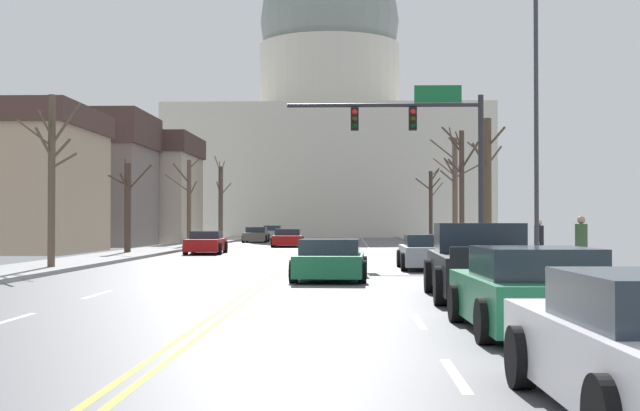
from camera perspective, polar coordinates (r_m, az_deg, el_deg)
ground at (r=23.67m, az=-3.74°, el=-5.08°), size 20.00×180.00×0.20m
signal_gantry at (r=35.84m, az=6.90°, el=4.50°), size 7.91×0.41×7.04m
street_lamp_right at (r=28.67m, az=13.29°, el=6.38°), size 2.23×0.24×8.98m
capitol_building at (r=101.00m, az=0.62°, el=5.17°), size 34.61×21.54×34.82m
sedan_near_00 at (r=31.43m, az=6.94°, el=-3.04°), size 2.01×4.51×1.23m
sedan_near_01 at (r=25.45m, az=0.67°, el=-3.56°), size 2.19×4.47×1.19m
pickup_truck_near_02 at (r=19.76m, az=10.42°, el=-3.79°), size 2.44×5.42×1.66m
sedan_near_03 at (r=13.83m, az=13.44°, el=-5.47°), size 2.15×4.31×1.31m
sedan_oncoming_00 at (r=46.18m, az=-7.38°, el=-2.42°), size 2.05×4.60×1.18m
sedan_oncoming_01 at (r=58.43m, az=-2.11°, el=-2.13°), size 2.17×4.68×1.18m
sedan_oncoming_02 at (r=70.83m, az=-4.15°, el=-1.92°), size 2.05×4.70×1.21m
sedan_oncoming_03 at (r=83.18m, az=-3.10°, el=-1.78°), size 2.01×4.67×1.26m
flank_building_02 at (r=70.42m, az=-12.73°, el=1.07°), size 11.73×9.67×8.34m
flank_building_03 at (r=62.11m, az=-15.85°, el=1.66°), size 10.84×8.29×8.97m
bare_tree_00 at (r=41.04m, az=10.77°, el=1.39°), size 1.75×1.84×6.27m
bare_tree_01 at (r=31.52m, az=-16.92°, el=1.96°), size 1.82×1.82×5.89m
bare_tree_02 at (r=51.92m, az=8.69°, el=1.08°), size 2.99×2.10×6.93m
bare_tree_03 at (r=57.70m, az=-8.48°, el=0.41°), size 2.00×1.88×5.66m
bare_tree_04 at (r=67.43m, az=7.18°, el=0.14°), size 2.11×1.99×5.63m
bare_tree_05 at (r=72.50m, az=-6.43°, el=0.26°), size 1.29×2.52×6.81m
bare_tree_06 at (r=47.32m, az=9.12°, el=1.37°), size 2.02×2.14×6.49m
bare_tree_07 at (r=45.27m, az=-12.32°, el=0.06°), size 2.28×1.92×4.76m
pedestrian_00 at (r=32.70m, az=13.97°, el=-2.14°), size 0.35×0.34×1.62m
pedestrian_01 at (r=25.53m, az=16.53°, el=-2.35°), size 0.35×0.34×1.70m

